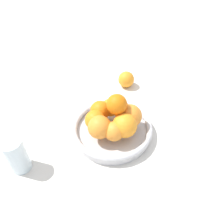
# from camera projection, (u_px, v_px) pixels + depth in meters

# --- Properties ---
(ground_plane) EXTENTS (4.00, 4.00, 0.00)m
(ground_plane) POSITION_uv_depth(u_px,v_px,m) (112.00, 133.00, 0.79)
(ground_plane) COLOR silver
(fruit_bowl) EXTENTS (0.29, 0.29, 0.04)m
(fruit_bowl) POSITION_uv_depth(u_px,v_px,m) (112.00, 129.00, 0.78)
(fruit_bowl) COLOR silver
(fruit_bowl) RESTS_ON ground_plane
(orange_pile) EXTENTS (0.18, 0.19, 0.13)m
(orange_pile) POSITION_uv_depth(u_px,v_px,m) (113.00, 118.00, 0.73)
(orange_pile) COLOR orange
(orange_pile) RESTS_ON fruit_bowl
(stray_orange) EXTENTS (0.07, 0.07, 0.07)m
(stray_orange) POSITION_uv_depth(u_px,v_px,m) (126.00, 79.00, 0.98)
(stray_orange) COLOR orange
(stray_orange) RESTS_ON ground_plane
(drinking_glass) EXTENTS (0.06, 0.06, 0.12)m
(drinking_glass) POSITION_uv_depth(u_px,v_px,m) (17.00, 155.00, 0.65)
(drinking_glass) COLOR silver
(drinking_glass) RESTS_ON ground_plane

